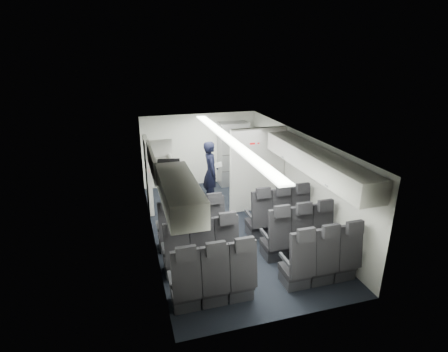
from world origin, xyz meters
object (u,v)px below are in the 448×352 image
seat_row_mid (251,244)px  boarding_door (148,174)px  carry_on_bag (169,167)px  seat_row_front (236,223)px  galley_unit (233,154)px  flight_attendant (211,172)px  seat_row_rear (269,272)px

seat_row_mid → boarding_door: 3.45m
boarding_door → carry_on_bag: bearing=-83.0°
seat_row_front → seat_row_mid: (0.00, -0.90, 0.00)m
galley_unit → boarding_door: (-2.59, -1.17, 0.00)m
galley_unit → seat_row_mid: bearing=-102.9°
boarding_door → flight_attendant: boarding_door is taller
galley_unit → flight_attendant: bearing=-130.6°
seat_row_rear → seat_row_front: bearing=90.0°
boarding_door → seat_row_rear: bearing=-67.1°
seat_row_front → carry_on_bag: carry_on_bag is taller
galley_unit → flight_attendant: size_ratio=1.13×
flight_attendant → seat_row_mid: bearing=-174.8°
boarding_door → flight_attendant: (1.62, 0.04, -0.12)m
seat_row_front → flight_attendant: 2.17m
seat_row_front → carry_on_bag: bearing=-176.5°
boarding_door → carry_on_bag: size_ratio=4.50×
seat_row_rear → carry_on_bag: (-1.37, 1.72, 1.42)m
seat_row_front → flight_attendant: size_ratio=1.98×
galley_unit → carry_on_bag: size_ratio=4.59×
boarding_door → seat_row_front: bearing=-51.8°
seat_row_front → galley_unit: (0.95, 3.25, 0.55)m
galley_unit → seat_row_front: bearing=-106.3°
seat_row_rear → flight_attendant: 3.95m
seat_row_front → seat_row_rear: bearing=-90.0°
seat_row_rear → carry_on_bag: bearing=128.7°
flight_attendant → carry_on_bag: (-1.35, -2.21, 0.98)m
seat_row_front → boarding_door: bearing=128.2°
seat_row_rear → galley_unit: 5.17m
seat_row_mid → flight_attendant: bearing=90.4°
seat_row_front → seat_row_rear: 1.80m
seat_row_rear → flight_attendant: bearing=90.3°
boarding_door → seat_row_mid: bearing=-61.2°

